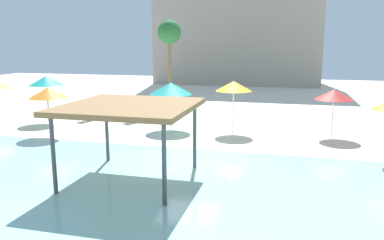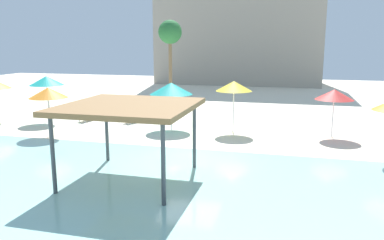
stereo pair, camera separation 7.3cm
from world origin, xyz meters
The scene contains 12 objects.
ground_plane centered at (0.00, 0.00, 0.00)m, with size 80.00×80.00×0.00m, color beige.
lagoon_water centered at (0.00, -5.25, 0.02)m, with size 44.00×13.50×0.04m, color #99D1C6.
shade_pavilion centered at (-1.37, -2.97, 2.61)m, with size 4.43×4.43×2.78m.
beach_umbrella_yellow_0 centered at (1.00, 5.60, 2.56)m, with size 1.98×1.98×2.83m.
beach_umbrella_teal_3 centered at (-2.54, 5.48, 2.34)m, with size 2.42×2.42×2.67m.
beach_umbrella_orange_5 centered at (-8.29, 2.31, 2.30)m, with size 1.99×1.99×2.58m.
beach_umbrella_teal_6 centered at (-10.66, 5.59, 2.57)m, with size 2.06×2.06×2.86m.
beach_umbrella_red_7 centered at (6.20, 5.77, 2.24)m, with size 1.95×1.95×2.52m.
lounge_chair_1 centered at (-5.20, 7.01, 0.33)m, with size 1.36×1.97×0.74m.
lounge_chair_2 centered at (-8.33, 6.76, 0.33)m, with size 0.99×1.98×0.74m.
palm_tree_0 centered at (-5.66, 15.08, 5.56)m, with size 1.90×1.90×6.69m.
hotel_block_0 centered at (-2.49, 33.28, 8.11)m, with size 19.40×8.86×16.22m, color #9E9384.
Camera 1 is at (4.01, -15.21, 4.84)m, focal length 36.08 mm.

